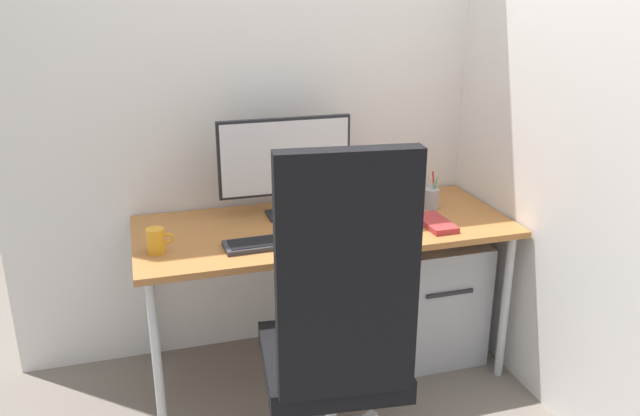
# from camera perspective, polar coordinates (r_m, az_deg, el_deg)

# --- Properties ---
(ground_plane) EXTENTS (8.00, 8.00, 0.00)m
(ground_plane) POSITION_cam_1_polar(r_m,az_deg,el_deg) (3.11, 0.36, -13.90)
(ground_plane) COLOR slate
(wall_back) EXTENTS (2.71, 0.04, 2.80)m
(wall_back) POSITION_cam_1_polar(r_m,az_deg,el_deg) (2.96, -1.71, 13.47)
(wall_back) COLOR white
(wall_back) RESTS_ON ground_plane
(wall_side_right) EXTENTS (0.04, 1.78, 2.80)m
(wall_side_right) POSITION_cam_1_polar(r_m,az_deg,el_deg) (2.83, 18.19, 12.25)
(wall_side_right) COLOR white
(wall_side_right) RESTS_ON ground_plane
(desk) EXTENTS (1.61, 0.68, 0.72)m
(desk) POSITION_cam_1_polar(r_m,az_deg,el_deg) (2.80, 0.39, -2.45)
(desk) COLOR #B27038
(desk) RESTS_ON ground_plane
(office_chair) EXTENTS (0.55, 0.58, 1.28)m
(office_chair) POSITION_cam_1_polar(r_m,az_deg,el_deg) (2.14, 1.67, -10.49)
(office_chair) COLOR black
(office_chair) RESTS_ON ground_plane
(filing_cabinet) EXTENTS (0.45, 0.47, 0.59)m
(filing_cabinet) POSITION_cam_1_polar(r_m,az_deg,el_deg) (3.15, 9.33, -7.52)
(filing_cabinet) COLOR #B2B5BA
(filing_cabinet) RESTS_ON ground_plane
(monitor) EXTENTS (0.59, 0.14, 0.44)m
(monitor) POSITION_cam_1_polar(r_m,az_deg,el_deg) (2.81, -3.12, 4.28)
(monitor) COLOR black
(monitor) RESTS_ON desk
(keyboard) EXTENTS (0.47, 0.15, 0.02)m
(keyboard) POSITION_cam_1_polar(r_m,az_deg,el_deg) (2.57, -3.33, -2.95)
(keyboard) COLOR #333338
(keyboard) RESTS_ON desk
(mouse) EXTENTS (0.07, 0.09, 0.03)m
(mouse) POSITION_cam_1_polar(r_m,az_deg,el_deg) (2.73, 3.38, -1.46)
(mouse) COLOR black
(mouse) RESTS_ON desk
(pen_holder) EXTENTS (0.07, 0.07, 0.17)m
(pen_holder) POSITION_cam_1_polar(r_m,az_deg,el_deg) (3.00, 9.86, 0.89)
(pen_holder) COLOR #9EA0A5
(pen_holder) RESTS_ON desk
(notebook) EXTENTS (0.11, 0.23, 0.02)m
(notebook) POSITION_cam_1_polar(r_m,az_deg,el_deg) (2.80, 10.20, -1.31)
(notebook) COLOR #B23333
(notebook) RESTS_ON desk
(coffee_mug) EXTENTS (0.11, 0.07, 0.10)m
(coffee_mug) POSITION_cam_1_polar(r_m,az_deg,el_deg) (2.55, -14.35, -2.84)
(coffee_mug) COLOR orange
(coffee_mug) RESTS_ON desk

